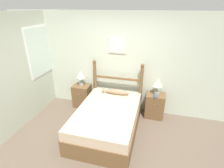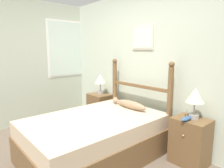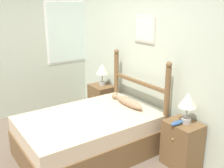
{
  "view_description": "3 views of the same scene",
  "coord_description": "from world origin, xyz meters",
  "px_view_note": "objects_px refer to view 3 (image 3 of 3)",
  "views": [
    {
      "loc": [
        0.85,
        -2.48,
        2.67
      ],
      "look_at": [
        -0.1,
        1.06,
        0.99
      ],
      "focal_mm": 28.0,
      "sensor_mm": 36.0,
      "label": 1
    },
    {
      "loc": [
        2.12,
        -0.99,
        1.55
      ],
      "look_at": [
        -0.12,
        0.98,
        1.04
      ],
      "focal_mm": 32.0,
      "sensor_mm": 36.0,
      "label": 2
    },
    {
      "loc": [
        2.94,
        -1.09,
        2.14
      ],
      "look_at": [
        -0.19,
        1.1,
        0.96
      ],
      "focal_mm": 42.0,
      "sensor_mm": 36.0,
      "label": 3
    }
  ],
  "objects_px": {
    "nightstand_left": "(102,101)",
    "bed": "(89,135)",
    "fish_pillow": "(128,102)",
    "table_lamp_left": "(102,70)",
    "nightstand_right": "(182,144)",
    "table_lamp_right": "(188,102)",
    "model_boat": "(177,123)"
  },
  "relations": [
    {
      "from": "table_lamp_left",
      "to": "model_boat",
      "type": "bearing_deg",
      "value": -4.02
    },
    {
      "from": "fish_pillow",
      "to": "table_lamp_left",
      "type": "bearing_deg",
      "value": 169.7
    },
    {
      "from": "table_lamp_left",
      "to": "fish_pillow",
      "type": "distance_m",
      "value": 1.07
    },
    {
      "from": "bed",
      "to": "nightstand_left",
      "type": "bearing_deg",
      "value": 139.08
    },
    {
      "from": "table_lamp_right",
      "to": "nightstand_right",
      "type": "bearing_deg",
      "value": -124.59
    },
    {
      "from": "model_boat",
      "to": "fish_pillow",
      "type": "height_order",
      "value": "model_boat"
    },
    {
      "from": "nightstand_right",
      "to": "table_lamp_left",
      "type": "xyz_separation_m",
      "value": [
        -2.0,
        0.02,
        0.62
      ]
    },
    {
      "from": "nightstand_left",
      "to": "nightstand_right",
      "type": "distance_m",
      "value": 2.0
    },
    {
      "from": "bed",
      "to": "nightstand_right",
      "type": "distance_m",
      "value": 1.32
    },
    {
      "from": "bed",
      "to": "nightstand_right",
      "type": "xyz_separation_m",
      "value": [
        1.0,
        0.87,
        0.03
      ]
    },
    {
      "from": "nightstand_left",
      "to": "table_lamp_right",
      "type": "relative_size",
      "value": 1.52
    },
    {
      "from": "fish_pillow",
      "to": "nightstand_right",
      "type": "bearing_deg",
      "value": 9.35
    },
    {
      "from": "nightstand_right",
      "to": "table_lamp_right",
      "type": "relative_size",
      "value": 1.52
    },
    {
      "from": "nightstand_left",
      "to": "model_boat",
      "type": "height_order",
      "value": "model_boat"
    },
    {
      "from": "bed",
      "to": "model_boat",
      "type": "bearing_deg",
      "value": 37.16
    },
    {
      "from": "nightstand_left",
      "to": "model_boat",
      "type": "xyz_separation_m",
      "value": [
        1.99,
        -0.12,
        0.35
      ]
    },
    {
      "from": "table_lamp_left",
      "to": "model_boat",
      "type": "xyz_separation_m",
      "value": [
        1.99,
        -0.14,
        -0.27
      ]
    },
    {
      "from": "bed",
      "to": "table_lamp_left",
      "type": "relative_size",
      "value": 4.64
    },
    {
      "from": "nightstand_right",
      "to": "fish_pillow",
      "type": "xyz_separation_m",
      "value": [
        -0.99,
        -0.16,
        0.34
      ]
    },
    {
      "from": "table_lamp_right",
      "to": "model_boat",
      "type": "bearing_deg",
      "value": -100.75
    },
    {
      "from": "nightstand_left",
      "to": "model_boat",
      "type": "distance_m",
      "value": 2.02
    },
    {
      "from": "table_lamp_right",
      "to": "fish_pillow",
      "type": "relative_size",
      "value": 0.61
    },
    {
      "from": "nightstand_right",
      "to": "fish_pillow",
      "type": "height_order",
      "value": "fish_pillow"
    },
    {
      "from": "nightstand_left",
      "to": "fish_pillow",
      "type": "height_order",
      "value": "fish_pillow"
    },
    {
      "from": "nightstand_right",
      "to": "fish_pillow",
      "type": "relative_size",
      "value": 0.93
    },
    {
      "from": "nightstand_left",
      "to": "nightstand_right",
      "type": "xyz_separation_m",
      "value": [
        2.0,
        0.0,
        0.0
      ]
    },
    {
      "from": "table_lamp_left",
      "to": "table_lamp_right",
      "type": "bearing_deg",
      "value": -0.03
    },
    {
      "from": "bed",
      "to": "nightstand_right",
      "type": "height_order",
      "value": "nightstand_right"
    },
    {
      "from": "nightstand_left",
      "to": "table_lamp_left",
      "type": "relative_size",
      "value": 1.52
    },
    {
      "from": "nightstand_left",
      "to": "bed",
      "type": "bearing_deg",
      "value": -40.92
    },
    {
      "from": "nightstand_right",
      "to": "bed",
      "type": "bearing_deg",
      "value": -139.08
    },
    {
      "from": "bed",
      "to": "model_boat",
      "type": "xyz_separation_m",
      "value": [
        0.99,
        0.75,
        0.37
      ]
    }
  ]
}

